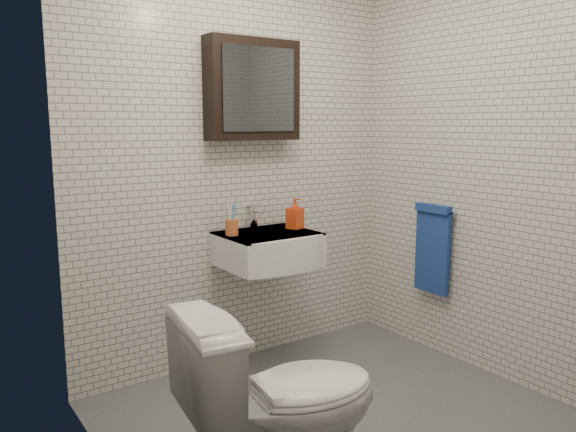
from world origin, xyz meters
The scene contains 9 objects.
ground centered at (0.00, 0.00, 0.01)m, with size 2.20×2.00×0.01m, color #4F5357.
room_shell centered at (0.00, 0.00, 1.47)m, with size 2.22×2.02×2.51m.
washbasin centered at (0.05, 0.73, 0.76)m, with size 0.55×0.50×0.20m.
faucet centered at (0.05, 0.93, 0.92)m, with size 0.06×0.20×0.15m.
mirror_cabinet centered at (0.05, 0.93, 1.70)m, with size 0.60×0.15×0.60m.
towel_rail centered at (1.04, 0.35, 0.72)m, with size 0.09×0.30×0.58m.
toothbrush_cup centered at (-0.16, 0.83, 0.90)m, with size 0.08×0.08×0.21m.
soap_bottle centered at (0.27, 0.79, 0.95)m, with size 0.09×0.09×0.19m, color orange.
toilet centered at (-0.58, -0.30, 0.41)m, with size 0.46×0.80×0.82m, color white.
Camera 1 is at (-1.75, -2.01, 1.50)m, focal length 35.00 mm.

